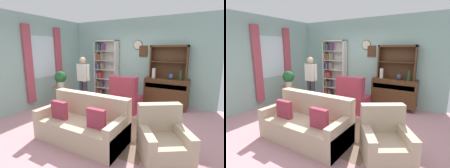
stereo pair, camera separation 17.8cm
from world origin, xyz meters
TOP-DOWN VIEW (x-y plane):
  - ground_plane at (0.00, 0.00)m, footprint 5.40×4.60m
  - wall_back at (0.00, 2.13)m, footprint 5.00×0.09m
  - wall_left at (-2.52, 0.04)m, footprint 0.16×4.20m
  - area_rug at (0.20, -0.30)m, footprint 2.30×1.72m
  - bookshelf at (-1.20, 1.94)m, footprint 0.90×0.30m
  - sideboard at (1.08, 1.86)m, footprint 1.30×0.45m
  - sideboard_hutch at (1.08, 1.97)m, footprint 1.10×0.26m
  - vase_tall at (0.69, 1.78)m, footprint 0.11×0.11m
  - vase_round at (1.21, 1.79)m, footprint 0.15×0.15m
  - bottle_wine at (1.47, 1.77)m, footprint 0.07×0.07m
  - couch_floral at (0.07, -0.94)m, footprint 1.80×0.85m
  - armchair_floral at (1.63, -0.77)m, footprint 1.05×1.06m
  - wingback_chair at (0.12, 0.98)m, footprint 0.81×0.83m
  - plant_stand at (-1.81, 0.31)m, footprint 0.52×0.52m
  - potted_plant_large at (-1.78, 0.30)m, footprint 0.35×0.35m
  - potted_plant_small at (-1.39, 0.26)m, footprint 0.22×0.22m
  - person_reading at (-1.25, 0.74)m, footprint 0.52×0.23m
  - coffee_table at (0.06, -0.04)m, footprint 0.80×0.50m
  - book_stack at (0.20, -0.13)m, footprint 0.22×0.13m

SIDE VIEW (x-z plane):
  - ground_plane at x=0.00m, z-range -0.02..0.00m
  - area_rug at x=0.20m, z-range 0.00..0.01m
  - potted_plant_small at x=-1.39m, z-range 0.02..0.32m
  - armchair_floral at x=1.63m, z-range -0.15..0.73m
  - couch_floral at x=0.07m, z-range -0.14..0.76m
  - coffee_table at x=0.06m, z-range 0.14..0.56m
  - wingback_chair at x=0.12m, z-range -0.14..0.91m
  - plant_stand at x=-1.81m, z-range 0.08..0.72m
  - book_stack at x=0.20m, z-range 0.42..0.49m
  - sideboard at x=1.08m, z-range 0.05..0.97m
  - person_reading at x=-1.25m, z-range 0.13..1.69m
  - potted_plant_large at x=-1.78m, z-range 0.69..1.18m
  - vase_round at x=1.21m, z-range 0.92..1.09m
  - bookshelf at x=-1.20m, z-range 0.00..2.10m
  - bottle_wine at x=1.47m, z-range 0.92..1.21m
  - vase_tall at x=0.69m, z-range 0.92..1.22m
  - wall_left at x=-2.52m, z-range 0.00..2.80m
  - wall_back at x=0.00m, z-range 0.00..2.80m
  - sideboard_hutch at x=1.08m, z-range 1.06..2.06m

